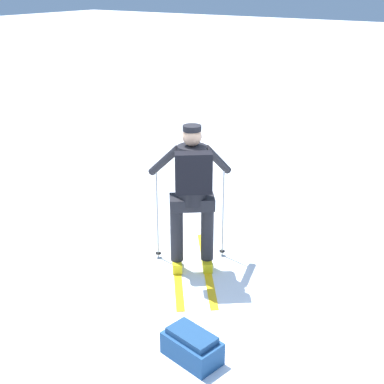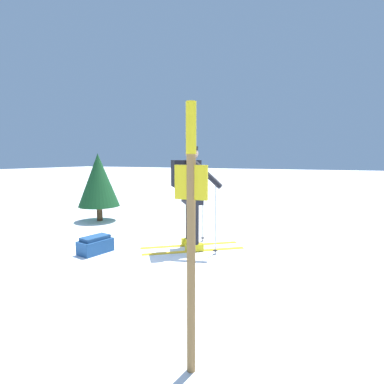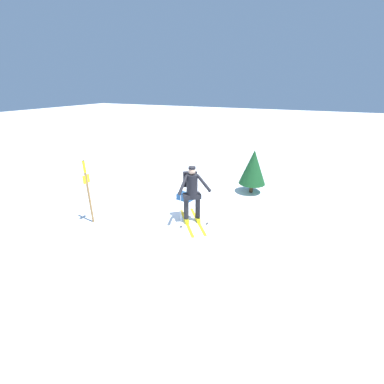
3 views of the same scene
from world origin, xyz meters
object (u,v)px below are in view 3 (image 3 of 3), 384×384
Objects in this scene: trail_marker at (88,187)px; pine_tree at (253,167)px; skier at (192,191)px; dropped_backpack at (185,197)px.

trail_marker reaches higher than pine_tree.
trail_marker is at bearing -154.58° from skier.
skier is at bearing 25.42° from trail_marker.
skier is at bearing -56.07° from dropped_backpack.
pine_tree reaches higher than dropped_backpack.
pine_tree is (1.14, 3.07, 0.00)m from skier.
trail_marker is 1.15× the size of pine_tree.
dropped_backpack is at bearing 54.96° from trail_marker.
skier reaches higher than pine_tree.
skier is 1.05× the size of pine_tree.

